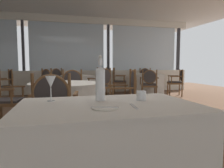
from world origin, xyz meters
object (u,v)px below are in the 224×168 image
object	(u,v)px
dining_chair_2_1	(59,80)
dining_chair_0_1	(6,84)
dining_chair_2_0	(100,80)
wine_glass	(51,82)
dining_chair_3_1	(72,88)
dining_chair_3_2	(1,95)
dining_chair_2_3	(102,83)
dining_chair_2_2	(51,84)
side_plate	(105,108)
dining_chair_3_3	(54,106)
dining_chair_1_1	(117,79)
dining_chair_1_3	(177,80)
dining_chair_1_2	(149,82)
dining_chair_1_0	(145,78)
dining_chair_3_0	(126,93)
water_bottle	(100,82)
water_tumbler	(141,96)

from	to	relation	value
dining_chair_2_1	dining_chair_0_1	bearing A→B (deg)	-92.81
dining_chair_2_0	dining_chair_0_1	bearing A→B (deg)	-21.71
wine_glass	dining_chair_0_1	bearing A→B (deg)	107.43
dining_chair_3_1	dining_chair_3_2	xyz separation A→B (m)	(-1.18, -0.85, 0.01)
dining_chair_2_3	dining_chair_2_2	bearing A→B (deg)	45.00
side_plate	dining_chair_0_1	world-z (taller)	dining_chair_0_1
dining_chair_2_3	dining_chair_3_2	bearing A→B (deg)	91.95
dining_chair_0_1	dining_chair_3_3	distance (m)	3.64
dining_chair_1_1	dining_chair_1_3	size ratio (longest dim) A/B	1.06
dining_chair_0_1	dining_chair_1_2	bearing A→B (deg)	151.86
dining_chair_1_0	dining_chair_3_0	world-z (taller)	dining_chair_3_0
dining_chair_1_1	dining_chair_1_3	world-z (taller)	dining_chair_1_1
dining_chair_2_3	dining_chair_3_3	size ratio (longest dim) A/B	1.02
dining_chair_2_1	dining_chair_3_1	bearing A→B (deg)	-29.54
dining_chair_1_0	dining_chair_1_2	xyz separation A→B (m)	(-0.72, -1.93, -0.01)
dining_chair_3_0	dining_chair_3_1	world-z (taller)	dining_chair_3_0
dining_chair_1_1	wine_glass	bearing A→B (deg)	-91.01
dining_chair_0_1	dining_chair_2_0	bearing A→B (deg)	171.83
water_bottle	dining_chair_2_1	xyz separation A→B (m)	(-0.36, 5.13, -0.34)
dining_chair_1_2	dining_chair_1_3	distance (m)	1.46
dining_chair_2_3	dining_chair_3_3	xyz separation A→B (m)	(-1.17, -2.80, -0.01)
water_bottle	dining_chair_0_1	world-z (taller)	water_bottle
dining_chair_0_1	water_bottle	bearing A→B (deg)	88.60
dining_chair_2_0	dining_chair_2_2	xyz separation A→B (m)	(-1.51, -1.13, -0.01)
water_bottle	dining_chair_2_0	size ratio (longest dim) A/B	0.38
dining_chair_3_0	water_bottle	bearing A→B (deg)	74.16
dining_chair_3_0	dining_chair_1_0	bearing A→B (deg)	-108.40
wine_glass	dining_chair_1_2	bearing A→B (deg)	55.45
dining_chair_1_2	dining_chair_2_0	xyz separation A→B (m)	(-1.29, 1.05, 0.03)
dining_chair_1_2	dining_chair_3_2	xyz separation A→B (m)	(-3.49, -1.89, 0.02)
dining_chair_3_3	dining_chair_3_0	bearing A→B (deg)	-45.17
dining_chair_2_1	dining_chair_1_0	bearing A→B (deg)	65.00
dining_chair_3_2	dining_chair_2_2	bearing A→B (deg)	78.08
dining_chair_1_1	dining_chair_2_3	distance (m)	1.81
dining_chair_0_1	dining_chair_3_3	xyz separation A→B (m)	(1.30, -3.40, 0.01)
dining_chair_1_2	dining_chair_2_3	xyz separation A→B (m)	(-1.48, -0.26, 0.03)
water_bottle	dining_chair_1_2	size ratio (longest dim) A/B	0.40
dining_chair_1_1	dining_chair_1_2	size ratio (longest dim) A/B	1.05
dining_chair_1_2	dining_chair_3_2	bearing A→B (deg)	138.79
dining_chair_1_0	dining_chair_3_1	distance (m)	4.24
side_plate	wine_glass	distance (m)	0.55
dining_chair_2_1	water_tumbler	bearing A→B (deg)	-29.37
dining_chair_1_3	dining_chair_3_0	size ratio (longest dim) A/B	0.93
dining_chair_2_2	water_bottle	bearing A→B (deg)	-118.68
dining_chair_1_1	dining_chair_1_2	world-z (taller)	dining_chair_1_1
dining_chair_0_1	dining_chair_3_2	world-z (taller)	dining_chair_3_2
dining_chair_2_1	dining_chair_1_2	bearing A→B (deg)	27.70
dining_chair_1_2	dining_chair_2_0	world-z (taller)	dining_chair_2_0
dining_chair_1_2	dining_chair_3_2	size ratio (longest dim) A/B	0.94
dining_chair_0_1	dining_chair_3_0	distance (m)	3.56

